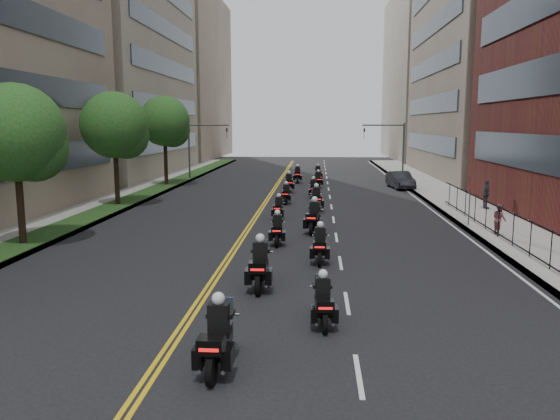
# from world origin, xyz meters

# --- Properties ---
(ground) EXTENTS (160.00, 160.00, 0.00)m
(ground) POSITION_xyz_m (0.00, 0.00, 0.00)
(ground) COLOR black
(ground) RESTS_ON ground
(sidewalk_right) EXTENTS (4.00, 90.00, 0.15)m
(sidewalk_right) POSITION_xyz_m (12.00, 25.00, 0.07)
(sidewalk_right) COLOR gray
(sidewalk_right) RESTS_ON ground
(sidewalk_left) EXTENTS (4.00, 90.00, 0.15)m
(sidewalk_left) POSITION_xyz_m (-12.00, 25.00, 0.07)
(sidewalk_left) COLOR gray
(sidewalk_left) RESTS_ON ground
(grass_strip) EXTENTS (2.00, 90.00, 0.04)m
(grass_strip) POSITION_xyz_m (-11.20, 25.00, 0.17)
(grass_strip) COLOR #153814
(grass_strip) RESTS_ON sidewalk_left
(building_right_tan) EXTENTS (15.11, 28.00, 30.00)m
(building_right_tan) POSITION_xyz_m (21.48, 48.00, 15.00)
(building_right_tan) COLOR gray
(building_right_tan) RESTS_ON ground
(building_right_far) EXTENTS (15.00, 28.00, 26.00)m
(building_right_far) POSITION_xyz_m (21.50, 78.00, 13.00)
(building_right_far) COLOR gray
(building_right_far) RESTS_ON ground
(building_left_mid) EXTENTS (16.11, 28.00, 34.00)m
(building_left_mid) POSITION_xyz_m (-21.98, 48.00, 17.00)
(building_left_mid) COLOR gray
(building_left_mid) RESTS_ON ground
(building_left_far) EXTENTS (16.00, 28.00, 26.00)m
(building_left_far) POSITION_xyz_m (-22.00, 78.00, 13.00)
(building_left_far) COLOR gray
(building_left_far) RESTS_ON ground
(iron_fence) EXTENTS (0.05, 28.00, 1.50)m
(iron_fence) POSITION_xyz_m (11.00, 12.00, 0.90)
(iron_fence) COLOR black
(iron_fence) RESTS_ON sidewalk_right
(street_trees) EXTENTS (4.40, 38.40, 7.98)m
(street_trees) POSITION_xyz_m (-11.05, 18.61, 5.13)
(street_trees) COLOR #311F15
(street_trees) RESTS_ON ground
(traffic_signal_right) EXTENTS (4.09, 0.20, 5.60)m
(traffic_signal_right) POSITION_xyz_m (9.54, 42.00, 3.70)
(traffic_signal_right) COLOR #3F3F44
(traffic_signal_right) RESTS_ON ground
(traffic_signal_left) EXTENTS (4.09, 0.20, 5.60)m
(traffic_signal_left) POSITION_xyz_m (-9.54, 42.00, 3.70)
(traffic_signal_left) COLOR #3F3F44
(traffic_signal_left) RESTS_ON ground
(motorcycle_0) EXTENTS (0.56, 2.44, 1.80)m
(motorcycle_0) POSITION_xyz_m (0.00, 0.09, 0.71)
(motorcycle_0) COLOR black
(motorcycle_0) RESTS_ON ground
(motorcycle_1) EXTENTS (0.54, 2.13, 1.57)m
(motorcycle_1) POSITION_xyz_m (2.42, 3.08, 0.62)
(motorcycle_1) COLOR black
(motorcycle_1) RESTS_ON ground
(motorcycle_2) EXTENTS (0.59, 2.55, 1.88)m
(motorcycle_2) POSITION_xyz_m (0.31, 6.36, 0.74)
(motorcycle_2) COLOR black
(motorcycle_2) RESTS_ON ground
(motorcycle_3) EXTENTS (0.53, 2.27, 1.68)m
(motorcycle_3) POSITION_xyz_m (2.37, 10.06, 0.66)
(motorcycle_3) COLOR black
(motorcycle_3) RESTS_ON ground
(motorcycle_4) EXTENTS (0.51, 2.19, 1.62)m
(motorcycle_4) POSITION_xyz_m (0.40, 13.26, 0.64)
(motorcycle_4) COLOR black
(motorcycle_4) RESTS_ON ground
(motorcycle_5) EXTENTS (0.77, 2.54, 1.88)m
(motorcycle_5) POSITION_xyz_m (2.08, 16.11, 0.74)
(motorcycle_5) COLOR black
(motorcycle_5) RESTS_ON ground
(motorcycle_6) EXTENTS (0.49, 2.06, 1.52)m
(motorcycle_6) POSITION_xyz_m (-0.03, 20.01, 0.60)
(motorcycle_6) COLOR black
(motorcycle_6) RESTS_ON ground
(motorcycle_7) EXTENTS (0.63, 2.42, 1.78)m
(motorcycle_7) POSITION_xyz_m (2.19, 23.22, 0.70)
(motorcycle_7) COLOR black
(motorcycle_7) RESTS_ON ground
(motorcycle_8) EXTENTS (0.49, 2.13, 1.58)m
(motorcycle_8) POSITION_xyz_m (0.06, 26.24, 0.62)
(motorcycle_8) COLOR black
(motorcycle_8) RESTS_ON ground
(motorcycle_9) EXTENTS (0.54, 2.22, 1.63)m
(motorcycle_9) POSITION_xyz_m (1.95, 29.35, 0.65)
(motorcycle_9) COLOR black
(motorcycle_9) RESTS_ON ground
(motorcycle_10) EXTENTS (0.65, 2.36, 1.74)m
(motorcycle_10) POSITION_xyz_m (-0.08, 32.82, 0.69)
(motorcycle_10) COLOR black
(motorcycle_10) RESTS_ON ground
(motorcycle_11) EXTENTS (0.61, 2.11, 1.56)m
(motorcycle_11) POSITION_xyz_m (2.31, 36.33, 0.62)
(motorcycle_11) COLOR black
(motorcycle_11) RESTS_ON ground
(motorcycle_12) EXTENTS (0.56, 2.40, 1.77)m
(motorcycle_12) POSITION_xyz_m (0.35, 39.83, 0.70)
(motorcycle_12) COLOR black
(motorcycle_12) RESTS_ON ground
(motorcycle_13) EXTENTS (0.62, 2.18, 1.61)m
(motorcycle_13) POSITION_xyz_m (2.29, 42.57, 0.64)
(motorcycle_13) COLOR black
(motorcycle_13) RESTS_ON ground
(parked_sedan) EXTENTS (2.11, 4.61, 1.47)m
(parked_sedan) POSITION_xyz_m (9.40, 35.98, 0.73)
(parked_sedan) COLOR black
(parked_sedan) RESTS_ON ground
(pedestrian_b) EXTENTS (0.69, 0.83, 1.56)m
(pedestrian_b) POSITION_xyz_m (11.20, 15.52, 0.93)
(pedestrian_b) COLOR brown
(pedestrian_b) RESTS_ON sidewalk_right
(pedestrian_c) EXTENTS (0.48, 1.12, 1.90)m
(pedestrian_c) POSITION_xyz_m (13.05, 23.92, 1.10)
(pedestrian_c) COLOR #393A40
(pedestrian_c) RESTS_ON sidewalk_right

